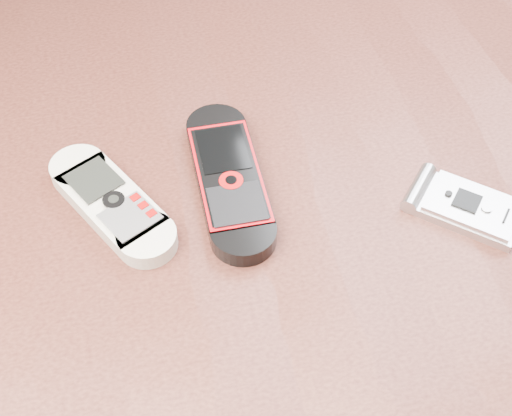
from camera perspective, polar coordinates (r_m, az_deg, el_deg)
The scene contains 4 objects.
table at distance 0.64m, azimuth -0.44°, elevation -6.68°, with size 1.20×0.80×0.75m.
nokia_white at distance 0.57m, azimuth -11.50°, elevation 0.43°, with size 0.05×0.14×0.02m, color silver.
nokia_black_red at distance 0.57m, azimuth -2.18°, elevation 2.41°, with size 0.05×0.17×0.02m, color black.
motorola_razr at distance 0.58m, azimuth 16.64°, elevation 0.08°, with size 0.05×0.09×0.01m, color #B4B4B8.
Camera 1 is at (-0.07, -0.34, 1.18)m, focal length 50.00 mm.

